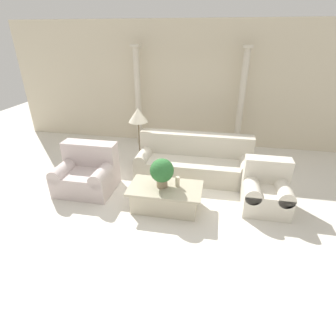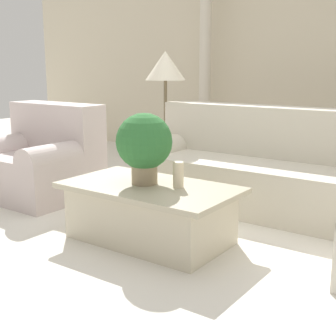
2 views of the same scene
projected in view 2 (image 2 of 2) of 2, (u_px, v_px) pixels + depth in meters
The scene contains 9 objects.
ground_plane at pixel (179, 222), 3.95m from camera, with size 16.00×16.00×0.00m, color silver.
wall_back at pixel (308, 41), 5.91m from camera, with size 10.00×0.06×3.20m.
sofa_long at pixel (270, 170), 4.30m from camera, with size 2.48×0.92×0.92m.
loveseat at pixel (41, 159), 4.72m from camera, with size 1.10×0.92×0.92m.
coffee_table at pixel (150, 212), 3.50m from camera, with size 1.30×0.74×0.43m.
potted_plant at pixel (144, 144), 3.44m from camera, with size 0.42×0.42×0.53m.
pillar_candle at pixel (178, 175), 3.37m from camera, with size 0.08×0.08×0.19m.
floor_lamp at pixel (165, 71), 4.91m from camera, with size 0.42×0.42×1.44m.
column_left at pixel (205, 62), 6.42m from camera, with size 0.23×0.23×2.63m.
Camera 2 is at (2.11, -3.11, 1.30)m, focal length 50.00 mm.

